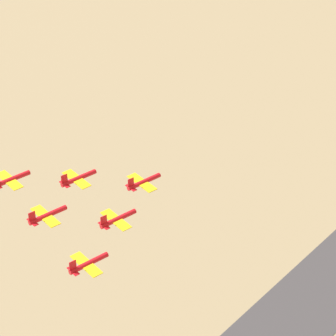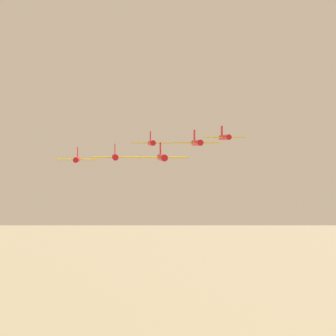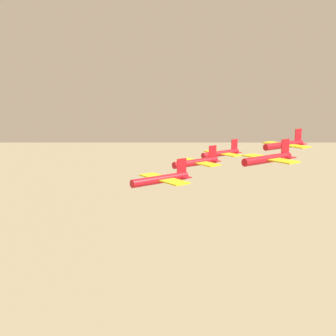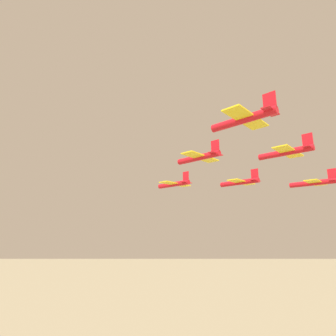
{
  "view_description": "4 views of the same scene",
  "coord_description": "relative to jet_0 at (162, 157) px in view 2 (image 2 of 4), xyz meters",
  "views": [
    {
      "loc": [
        -15.29,
        -190.88,
        238.26
      ],
      "look_at": [
        46.84,
        -28.19,
        122.71
      ],
      "focal_mm": 85.0,
      "sensor_mm": 36.0,
      "label": 1
    },
    {
      "loc": [
        161.25,
        2.06,
        120.62
      ],
      "look_at": [
        45.95,
        -23.89,
        116.73
      ],
      "focal_mm": 70.0,
      "sensor_mm": 36.0,
      "label": 2
    },
    {
      "loc": [
        63.21,
        41.27,
        133.92
      ],
      "look_at": [
        39.47,
        -26.22,
        120.26
      ],
      "focal_mm": 50.0,
      "sensor_mm": 36.0,
      "label": 3
    },
    {
      "loc": [
        -19.45,
        8.93,
        106.49
      ],
      "look_at": [
        35.15,
        -21.38,
        121.36
      ],
      "focal_mm": 28.0,
      "sensor_mm": 36.0,
      "label": 4
    }
  ],
  "objects": [
    {
      "name": "jet_4",
      "position": [
        -28.11,
        -9.13,
        2.89
      ],
      "size": [
        10.45,
        10.15,
        3.52
      ],
      "rotation": [
        0.0,
        0.0,
        5.03
      ],
      "color": "red"
    },
    {
      "name": "jet_2",
      "position": [
        -11.37,
        -12.83,
        -0.15
      ],
      "size": [
        10.45,
        10.15,
        3.52
      ],
      "rotation": [
        0.0,
        0.0,
        5.03
      ],
      "color": "red"
    },
    {
      "name": "jet_0",
      "position": [
        0.0,
        0.0,
        0.0
      ],
      "size": [
        10.45,
        10.15,
        3.52
      ],
      "rotation": [
        0.0,
        0.0,
        5.03
      ],
      "color": "red"
    },
    {
      "name": "jet_3",
      "position": [
        -33.48,
        7.4,
        4.23
      ],
      "size": [
        10.45,
        10.15,
        3.52
      ],
      "rotation": [
        0.0,
        0.0,
        5.03
      ],
      "color": "red"
    },
    {
      "name": "jet_1",
      "position": [
        -16.74,
        3.7,
        2.87
      ],
      "size": [
        10.45,
        10.15,
        3.52
      ],
      "rotation": [
        0.0,
        0.0,
        5.03
      ],
      "color": "red"
    },
    {
      "name": "jet_5",
      "position": [
        -22.74,
        -25.66,
        -0.95
      ],
      "size": [
        10.45,
        10.15,
        3.52
      ],
      "rotation": [
        0.0,
        0.0,
        5.03
      ],
      "color": "red"
    }
  ]
}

